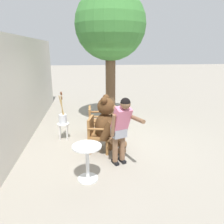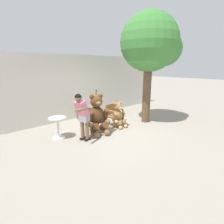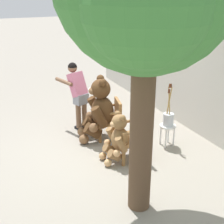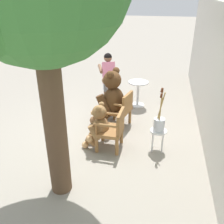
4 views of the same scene
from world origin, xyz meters
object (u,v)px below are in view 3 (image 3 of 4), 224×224
at_px(brush_bucket, 168,117).
at_px(round_side_table, 99,99).
at_px(wooden_chair_right, 131,136).
at_px(person_visitor, 78,91).
at_px(teddy_bear_large, 99,109).
at_px(teddy_bear_small, 118,138).
at_px(white_stool, 168,130).
at_px(wooden_chair_left, 110,118).

bearing_deg(brush_bucket, round_side_table, -162.60).
relative_size(wooden_chair_right, person_visitor, 0.56).
relative_size(teddy_bear_large, teddy_bear_small, 1.43).
xyz_separation_m(wooden_chair_right, teddy_bear_small, (-0.00, -0.29, 0.02)).
bearing_deg(wooden_chair_right, teddy_bear_large, -165.83).
xyz_separation_m(person_visitor, round_side_table, (-0.49, 0.73, -0.47)).
relative_size(white_stool, round_side_table, 0.64).
relative_size(wooden_chair_left, brush_bucket, 0.96).
height_order(teddy_bear_large, brush_bucket, teddy_bear_large).
xyz_separation_m(wooden_chair_left, teddy_bear_small, (0.98, -0.29, 0.02)).
bearing_deg(wooden_chair_right, brush_bucket, 97.95).
bearing_deg(round_side_table, wooden_chair_left, -11.70).
height_order(wooden_chair_left, round_side_table, wooden_chair_left).
height_order(teddy_bear_large, white_stool, teddy_bear_large).
distance_m(teddy_bear_small, round_side_table, 2.31).
xyz_separation_m(teddy_bear_large, person_visitor, (-0.75, -0.21, 0.23)).
bearing_deg(white_stool, wooden_chair_left, -132.64).
relative_size(wooden_chair_right, round_side_table, 1.19).
bearing_deg(wooden_chair_right, round_side_table, 173.38).
distance_m(teddy_bear_large, person_visitor, 0.81).
height_order(person_visitor, white_stool, person_visitor).
bearing_deg(teddy_bear_small, wooden_chair_left, 163.30).
xyz_separation_m(wooden_chair_right, round_side_table, (-2.25, 0.26, -0.01)).
xyz_separation_m(white_stool, round_side_table, (-2.12, -0.66, 0.09)).
distance_m(white_stool, brush_bucket, 0.28).
distance_m(wooden_chair_right, teddy_bear_small, 0.30).
bearing_deg(wooden_chair_right, teddy_bear_small, -90.54).
distance_m(wooden_chair_left, white_stool, 1.26).
distance_m(teddy_bear_small, person_visitor, 1.82).
distance_m(wooden_chair_left, round_side_table, 1.29).
height_order(wooden_chair_right, white_stool, wooden_chair_right).
relative_size(person_visitor, brush_bucket, 1.72).
distance_m(brush_bucket, round_side_table, 2.23).
bearing_deg(person_visitor, wooden_chair_left, 30.89).
height_order(wooden_chair_right, teddy_bear_large, teddy_bear_large).
bearing_deg(brush_bucket, white_stool, 14.74).
height_order(brush_bucket, round_side_table, brush_bucket).
bearing_deg(wooden_chair_left, person_visitor, -149.11).
bearing_deg(wooden_chair_left, teddy_bear_large, -97.31).
distance_m(wooden_chair_right, teddy_bear_large, 1.07).
height_order(wooden_chair_right, teddy_bear_small, teddy_bear_small).
bearing_deg(round_side_table, person_visitor, -56.29).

